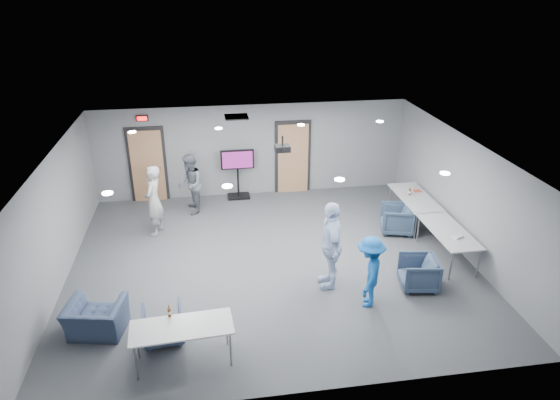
{
  "coord_description": "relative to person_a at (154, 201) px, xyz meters",
  "views": [
    {
      "loc": [
        -1.31,
        -9.79,
        6.01
      ],
      "look_at": [
        0.32,
        0.73,
        1.2
      ],
      "focal_mm": 32.0,
      "sensor_mm": 36.0,
      "label": 1
    }
  ],
  "objects": [
    {
      "name": "door_right",
      "position": [
        3.89,
        2.14,
        0.16
      ],
      "size": [
        1.06,
        0.17,
        2.24
      ],
      "color": "black",
      "rests_on": "wall_back"
    },
    {
      "name": "bottle_right",
      "position": [
        6.59,
        -0.26,
        -0.09
      ],
      "size": [
        0.06,
        0.06,
        0.24
      ],
      "color": "#582D0F",
      "rests_on": "table_right_a"
    },
    {
      "name": "snack_box",
      "position": [
        6.88,
        -0.07,
        -0.16
      ],
      "size": [
        0.18,
        0.12,
        0.04
      ],
      "primitive_type": "cube",
      "rotation": [
        0.0,
        0.0,
        -0.03
      ],
      "color": "#C34430",
      "rests_on": "table_right_a"
    },
    {
      "name": "tv_stand",
      "position": [
        2.23,
        1.93,
        -0.07
      ],
      "size": [
        0.96,
        0.46,
        1.47
      ],
      "color": "black",
      "rests_on": "floor"
    },
    {
      "name": "exit_sign",
      "position": [
        -0.31,
        2.12,
        1.55
      ],
      "size": [
        0.32,
        0.08,
        0.16
      ],
      "color": "black",
      "rests_on": "wall_back"
    },
    {
      "name": "wall_right",
      "position": [
        7.19,
        -1.82,
        0.45
      ],
      "size": [
        0.02,
        8.0,
        2.7
      ],
      "primitive_type": "cube",
      "color": "slate",
      "rests_on": "floor"
    },
    {
      "name": "table_right_b",
      "position": [
        6.69,
        -2.3,
        -0.22
      ],
      "size": [
        0.79,
        1.89,
        0.73
      ],
      "rotation": [
        0.0,
        0.0,
        1.57
      ],
      "color": "#B1B4B6",
      "rests_on": "floor"
    },
    {
      "name": "projector",
      "position": [
        3.09,
        -0.88,
        1.5
      ],
      "size": [
        0.35,
        0.34,
        0.36
      ],
      "rotation": [
        0.0,
        0.0,
        0.02
      ],
      "color": "black",
      "rests_on": "ceiling"
    },
    {
      "name": "table_right_a",
      "position": [
        6.69,
        -0.4,
        -0.22
      ],
      "size": [
        0.82,
        1.96,
        0.73
      ],
      "rotation": [
        0.0,
        0.0,
        1.57
      ],
      "color": "#B1B4B6",
      "rests_on": "floor"
    },
    {
      "name": "person_c",
      "position": [
        3.77,
        -2.93,
        0.05
      ],
      "size": [
        0.55,
        1.15,
        1.92
      ],
      "primitive_type": "imported",
      "rotation": [
        0.0,
        0.0,
        -1.64
      ],
      "color": "silver",
      "rests_on": "floor"
    },
    {
      "name": "floor",
      "position": [
        2.69,
        -1.82,
        -0.9
      ],
      "size": [
        9.0,
        9.0,
        0.0
      ],
      "primitive_type": "plane",
      "color": "#3E4246",
      "rests_on": "ground"
    },
    {
      "name": "table_front_left",
      "position": [
        0.78,
        -4.82,
        -0.22
      ],
      "size": [
        1.73,
        0.81,
        0.73
      ],
      "rotation": [
        0.0,
        0.0,
        0.06
      ],
      "color": "#B1B4B6",
      "rests_on": "floor"
    },
    {
      "name": "bottle_front",
      "position": [
        0.58,
        -4.51,
        -0.09
      ],
      "size": [
        0.06,
        0.06,
        0.23
      ],
      "color": "#582D0F",
      "rests_on": "table_front_left"
    },
    {
      "name": "chair_front_a",
      "position": [
        0.41,
        -4.17,
        -0.58
      ],
      "size": [
        0.76,
        0.77,
        0.64
      ],
      "primitive_type": "imported",
      "rotation": [
        0.0,
        0.0,
        3.24
      ],
      "color": "#36435E",
      "rests_on": "floor"
    },
    {
      "name": "ceiling",
      "position": [
        2.69,
        -1.82,
        1.8
      ],
      "size": [
        9.0,
        9.0,
        0.0
      ],
      "primitive_type": "plane",
      "rotation": [
        3.14,
        0.0,
        0.0
      ],
      "color": "silver",
      "rests_on": "wall_back"
    },
    {
      "name": "wrapper",
      "position": [
        6.73,
        -2.65,
        -0.15
      ],
      "size": [
        0.26,
        0.22,
        0.05
      ],
      "primitive_type": "cube",
      "rotation": [
        0.0,
        0.0,
        0.37
      ],
      "color": "silver",
      "rests_on": "table_right_b"
    },
    {
      "name": "person_d",
      "position": [
        4.36,
        -3.72,
        -0.16
      ],
      "size": [
        0.9,
        1.11,
        1.5
      ],
      "primitive_type": "imported",
      "rotation": [
        0.0,
        0.0,
        -1.99
      ],
      "color": "#1955A5",
      "rests_on": "floor"
    },
    {
      "name": "wall_back",
      "position": [
        2.69,
        2.18,
        0.45
      ],
      "size": [
        9.0,
        0.02,
        2.7
      ],
      "primitive_type": "cube",
      "color": "slate",
      "rests_on": "floor"
    },
    {
      "name": "chair_right_a",
      "position": [
        6.04,
        -0.85,
        -0.55
      ],
      "size": [
        0.96,
        0.95,
        0.72
      ],
      "primitive_type": "imported",
      "rotation": [
        0.0,
        0.0,
        -1.84
      ],
      "color": "#35465B",
      "rests_on": "floor"
    },
    {
      "name": "wall_left",
      "position": [
        -1.81,
        -1.82,
        0.45
      ],
      "size": [
        0.02,
        8.0,
        2.7
      ],
      "primitive_type": "cube",
      "color": "slate",
      "rests_on": "floor"
    },
    {
      "name": "door_left",
      "position": [
        -0.31,
        2.14,
        0.16
      ],
      "size": [
        1.06,
        0.17,
        2.24
      ],
      "color": "black",
      "rests_on": "wall_back"
    },
    {
      "name": "chair_right_c",
      "position": [
        5.59,
        -3.31,
        -0.56
      ],
      "size": [
        0.86,
        0.84,
        0.69
      ],
      "primitive_type": "imported",
      "rotation": [
        0.0,
        0.0,
        -1.72
      ],
      "color": "#384761",
      "rests_on": "floor"
    },
    {
      "name": "person_b",
      "position": [
        0.88,
        1.11,
        -0.07
      ],
      "size": [
        0.69,
        0.86,
        1.67
      ],
      "primitive_type": "imported",
      "rotation": [
        0.0,
        0.0,
        -1.49
      ],
      "color": "slate",
      "rests_on": "floor"
    },
    {
      "name": "chair_front_b",
      "position": [
        -0.8,
        -3.82,
        -0.58
      ],
      "size": [
        1.14,
        1.04,
        0.65
      ],
      "primitive_type": "imported",
      "rotation": [
        0.0,
        0.0,
        2.95
      ],
      "color": "#37445F",
      "rests_on": "floor"
    },
    {
      "name": "wall_front",
      "position": [
        2.69,
        -5.82,
        0.45
      ],
      "size": [
        9.0,
        0.02,
        2.7
      ],
      "primitive_type": "cube",
      "color": "slate",
      "rests_on": "floor"
    },
    {
      "name": "person_a",
      "position": [
        0.0,
        0.0,
        0.0
      ],
      "size": [
        0.59,
        0.75,
        1.81
      ],
      "primitive_type": "imported",
      "rotation": [
        0.0,
        0.0,
        -1.83
      ],
      "color": "#9D9F9C",
      "rests_on": "floor"
    },
    {
      "name": "hvac_diffuser",
      "position": [
        2.19,
        0.98,
        1.78
      ],
      "size": [
        0.6,
        0.6,
        0.03
      ],
      "primitive_type": "cube",
      "color": "black",
      "rests_on": "ceiling"
    },
    {
      "name": "downlights",
      "position": [
        2.69,
        -1.82,
        1.78
      ],
      "size": [
        6.18,
        3.78,
        0.02
      ],
      "color": "white",
      "rests_on": "ceiling"
    }
  ]
}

